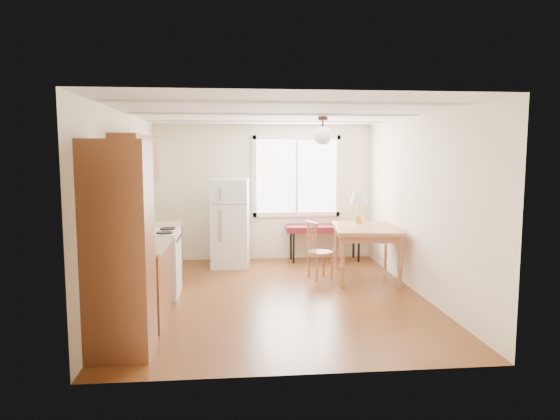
{
  "coord_description": "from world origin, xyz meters",
  "views": [
    {
      "loc": [
        -0.61,
        -6.72,
        1.97
      ],
      "look_at": [
        0.09,
        0.45,
        1.15
      ],
      "focal_mm": 32.0,
      "sensor_mm": 36.0,
      "label": 1
    }
  ],
  "objects": [
    {
      "name": "room_shell",
      "position": [
        0.0,
        0.0,
        1.25
      ],
      "size": [
        4.6,
        5.6,
        2.62
      ],
      "color": "#4E2610",
      "rests_on": "ground"
    },
    {
      "name": "chair",
      "position": [
        0.7,
        0.92,
        0.51
      ],
      "size": [
        0.43,
        0.43,
        0.89
      ],
      "rotation": [
        0.0,
        0.0,
        0.32
      ],
      "color": "#98593A",
      "rests_on": "ground"
    },
    {
      "name": "dining_table",
      "position": [
        1.5,
        0.88,
        0.72
      ],
      "size": [
        1.15,
        1.44,
        0.82
      ],
      "rotation": [
        0.0,
        0.0,
        -0.13
      ],
      "color": "#98593A",
      "rests_on": "ground"
    },
    {
      "name": "kettle",
      "position": [
        -1.8,
        -0.99,
        0.98
      ],
      "size": [
        0.11,
        0.11,
        0.2
      ],
      "color": "red",
      "rests_on": "kitchen_run"
    },
    {
      "name": "refrigerator",
      "position": [
        -0.64,
        1.91,
        0.77
      ],
      "size": [
        0.68,
        0.69,
        1.53
      ],
      "rotation": [
        0.0,
        0.0,
        -0.09
      ],
      "color": "white",
      "rests_on": "ground"
    },
    {
      "name": "coffee_maker",
      "position": [
        -1.72,
        -1.32,
        1.03
      ],
      "size": [
        0.18,
        0.24,
        0.36
      ],
      "rotation": [
        0.0,
        0.0,
        -0.02
      ],
      "color": "black",
      "rests_on": "kitchen_run"
    },
    {
      "name": "window_unit",
      "position": [
        0.6,
        2.47,
        1.55
      ],
      "size": [
        1.64,
        0.05,
        1.51
      ],
      "color": "white",
      "rests_on": "room_shell"
    },
    {
      "name": "table_lamp",
      "position": [
        1.48,
        1.28,
        1.22
      ],
      "size": [
        0.31,
        0.31,
        0.54
      ],
      "rotation": [
        0.0,
        0.0,
        0.32
      ],
      "color": "gold",
      "rests_on": "dining_table"
    },
    {
      "name": "kitchen_run",
      "position": [
        -1.72,
        -0.63,
        0.84
      ],
      "size": [
        0.65,
        3.4,
        2.2
      ],
      "color": "brown",
      "rests_on": "ground"
    },
    {
      "name": "bench",
      "position": [
        1.09,
        2.22,
        0.59
      ],
      "size": [
        1.44,
        0.56,
        0.66
      ],
      "rotation": [
        0.0,
        0.0,
        -0.03
      ],
      "color": "#58151D",
      "rests_on": "ground"
    },
    {
      "name": "pendant_light",
      "position": [
        0.7,
        0.4,
        2.24
      ],
      "size": [
        0.26,
        0.26,
        0.4
      ],
      "color": "#301D15",
      "rests_on": "room_shell"
    }
  ]
}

